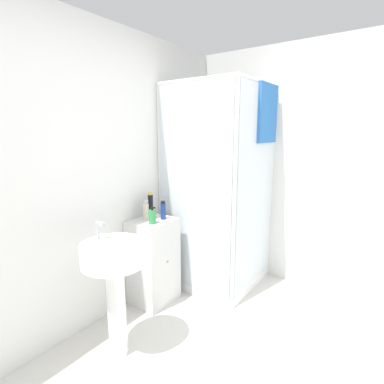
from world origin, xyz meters
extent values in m
cube|color=white|center=(0.00, 1.70, 1.25)|extent=(6.40, 0.06, 2.50)
cube|color=white|center=(1.70, 0.00, 1.25)|extent=(0.06, 6.40, 2.50)
cube|color=white|center=(1.23, 1.23, 0.04)|extent=(0.89, 0.89, 0.09)
cylinder|color=white|center=(1.65, 1.65, 1.05)|extent=(0.04, 0.04, 2.10)
cylinder|color=white|center=(0.80, 1.65, 1.05)|extent=(0.04, 0.04, 2.10)
cylinder|color=white|center=(1.65, 0.80, 1.05)|extent=(0.04, 0.04, 2.10)
cylinder|color=white|center=(0.80, 0.80, 1.05)|extent=(0.04, 0.04, 2.10)
cylinder|color=white|center=(1.23, 0.80, 2.08)|extent=(0.85, 0.04, 0.04)
cylinder|color=white|center=(1.23, 1.65, 2.08)|extent=(0.85, 0.04, 0.04)
cylinder|color=white|center=(0.80, 1.23, 2.08)|extent=(0.04, 0.85, 0.04)
cylinder|color=white|center=(1.65, 1.23, 2.08)|extent=(0.04, 0.85, 0.04)
cube|color=silver|center=(1.23, 0.79, 1.07)|extent=(0.82, 0.01, 1.97)
cube|color=silver|center=(0.79, 1.23, 1.07)|extent=(0.01, 0.82, 1.97)
cylinder|color=#B7BABF|center=(1.45, 1.59, 0.88)|extent=(0.02, 0.02, 1.57)
cylinder|color=#B7BABF|center=(1.45, 1.54, 1.68)|extent=(0.07, 0.07, 0.04)
cube|color=#2D6BB7|center=(1.39, 0.77, 1.80)|extent=(0.42, 0.03, 0.56)
cube|color=silver|center=(0.49, 1.49, 0.41)|extent=(0.41, 0.35, 0.82)
sphere|color=gold|center=(0.49, 1.31, 0.45)|extent=(0.02, 0.02, 0.02)
cylinder|color=white|center=(-0.20, 1.21, 0.36)|extent=(0.13, 0.13, 0.72)
cylinder|color=white|center=(-0.20, 1.21, 0.80)|extent=(0.45, 0.45, 0.15)
cylinder|color=#B7BABF|center=(-0.20, 1.37, 0.94)|extent=(0.02, 0.02, 0.13)
cube|color=#B7BABF|center=(-0.20, 1.33, 0.99)|extent=(0.02, 0.07, 0.02)
cylinder|color=green|center=(0.42, 1.42, 0.88)|extent=(0.07, 0.07, 0.12)
cylinder|color=black|center=(0.42, 1.42, 0.95)|extent=(0.02, 0.02, 0.02)
cube|color=black|center=(0.42, 1.40, 0.97)|extent=(0.02, 0.04, 0.01)
cylinder|color=black|center=(0.55, 1.56, 0.93)|extent=(0.05, 0.05, 0.22)
cylinder|color=gold|center=(0.55, 1.56, 1.05)|extent=(0.04, 0.04, 0.02)
cylinder|color=navy|center=(0.58, 1.43, 0.89)|extent=(0.05, 0.05, 0.15)
cylinder|color=black|center=(0.58, 1.43, 0.98)|extent=(0.04, 0.04, 0.02)
cylinder|color=beige|center=(0.48, 1.55, 0.90)|extent=(0.05, 0.05, 0.15)
cylinder|color=silver|center=(0.48, 1.55, 0.98)|extent=(0.02, 0.02, 0.02)
cube|color=silver|center=(0.48, 1.54, 1.00)|extent=(0.01, 0.03, 0.01)
camera|label=1|loc=(-1.47, -0.37, 1.63)|focal=28.00mm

